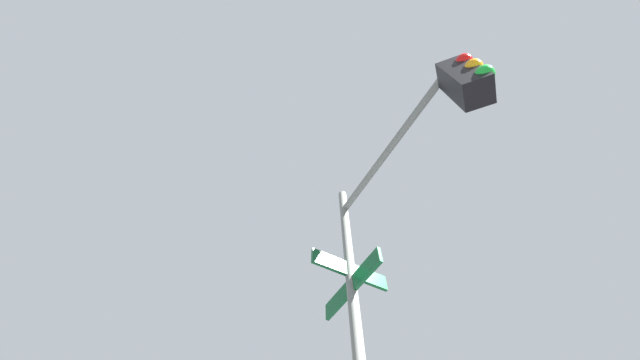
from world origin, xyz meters
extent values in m
cylinder|color=slate|center=(-6.67, -6.40, 4.96)|extent=(1.55, 1.77, 0.09)
cube|color=black|center=(-5.93, -5.54, 4.51)|extent=(0.28, 0.28, 0.80)
sphere|color=red|center=(-5.83, -5.43, 4.76)|extent=(0.18, 0.18, 0.18)
sphere|color=orange|center=(-5.83, -5.43, 4.51)|extent=(0.18, 0.18, 0.18)
sphere|color=green|center=(-5.83, -5.43, 4.26)|extent=(0.18, 0.18, 0.18)
cube|color=#0F5128|center=(-7.41, -7.25, 3.61)|extent=(0.75, 0.86, 0.20)
cube|color=#0F5128|center=(-7.41, -7.25, 3.83)|extent=(0.78, 0.68, 0.20)
camera|label=1|loc=(-4.58, -6.57, 1.25)|focal=18.11mm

